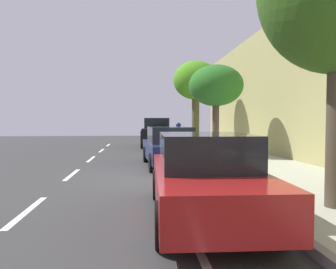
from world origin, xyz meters
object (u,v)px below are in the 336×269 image
at_px(parked_sedan_dark_blue_mid, 170,147).
at_px(parked_pickup_black_far, 157,133).
at_px(street_tree_corner, 196,82).
at_px(parked_sedan_red_second, 204,176).
at_px(street_tree_far_end, 216,86).
at_px(cyclist_with_backpack, 179,136).
at_px(bicycle_at_curb, 174,148).

distance_m(parked_sedan_dark_blue_mid, parked_pickup_black_far, 9.50).
height_order(parked_pickup_black_far, street_tree_corner, street_tree_corner).
bearing_deg(parked_sedan_red_second, street_tree_far_end, 74.78).
height_order(parked_pickup_black_far, street_tree_far_end, street_tree_far_end).
xyz_separation_m(parked_sedan_dark_blue_mid, parked_pickup_black_far, (0.07, 9.50, 0.15)).
relative_size(parked_sedan_dark_blue_mid, cyclist_with_backpack, 2.69).
bearing_deg(street_tree_far_end, cyclist_with_backpack, 147.43).
bearing_deg(cyclist_with_backpack, bicycle_at_curb, 116.05).
distance_m(parked_pickup_black_far, bicycle_at_curb, 5.55).
distance_m(bicycle_at_curb, cyclist_with_backpack, 0.82).
bearing_deg(cyclist_with_backpack, parked_sedan_dark_blue_mid, -103.16).
relative_size(parked_pickup_black_far, cyclist_with_backpack, 3.25).
relative_size(bicycle_at_curb, street_tree_far_end, 0.41).
xyz_separation_m(parked_sedan_red_second, street_tree_far_end, (2.45, 9.02, 2.62)).
bearing_deg(bicycle_at_curb, street_tree_far_end, -39.06).
relative_size(parked_sedan_dark_blue_mid, street_tree_far_end, 1.06).
xyz_separation_m(parked_sedan_red_second, cyclist_with_backpack, (0.85, 10.04, 0.26)).
relative_size(parked_sedan_dark_blue_mid, street_tree_corner, 0.83).
bearing_deg(street_tree_far_end, bicycle_at_curb, 140.94).
height_order(parked_sedan_red_second, street_tree_corner, street_tree_corner).
height_order(parked_sedan_red_second, cyclist_with_backpack, cyclist_with_backpack).
bearing_deg(street_tree_corner, cyclist_with_backpack, -110.91).
xyz_separation_m(bicycle_at_curb, street_tree_far_end, (1.83, -1.48, 2.99)).
height_order(bicycle_at_curb, cyclist_with_backpack, cyclist_with_backpack).
distance_m(parked_sedan_dark_blue_mid, cyclist_with_backpack, 3.64).
distance_m(cyclist_with_backpack, street_tree_corner, 5.53).
bearing_deg(cyclist_with_backpack, street_tree_far_end, -32.57).
bearing_deg(parked_pickup_black_far, bicycle_at_curb, -84.47).
xyz_separation_m(parked_pickup_black_far, cyclist_with_backpack, (0.76, -5.96, 0.11)).
xyz_separation_m(parked_sedan_red_second, street_tree_corner, (2.45, 14.25, 3.47)).
height_order(parked_sedan_red_second, parked_pickup_black_far, parked_pickup_black_far).
relative_size(bicycle_at_curb, cyclist_with_backpack, 1.04).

